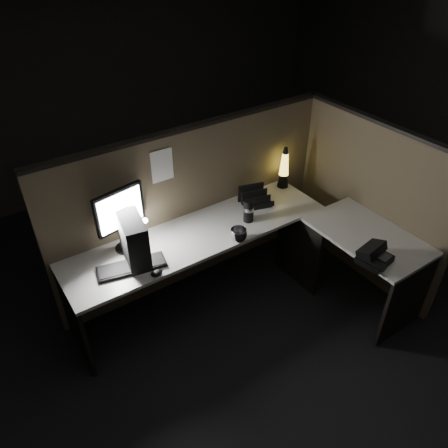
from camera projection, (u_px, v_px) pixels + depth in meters
floor at (254, 331)px, 3.71m from camera, size 6.00×6.00×0.00m
room_shell at (264, 160)px, 2.77m from camera, size 6.00×6.00×6.00m
partition_back at (194, 207)px, 3.90m from camera, size 2.66×0.06×1.50m
partition_right at (367, 204)px, 3.95m from camera, size 0.06×1.66×1.50m
desk at (256, 255)px, 3.63m from camera, size 2.60×1.60×0.73m
pc_tower at (134, 240)px, 3.24m from camera, size 0.22×0.38×0.37m
monitor at (120, 214)px, 3.28m from camera, size 0.41×0.18×0.53m
keyboard at (132, 267)px, 3.26m from camera, size 0.53×0.27×0.02m
mouse at (157, 273)px, 3.20m from camera, size 0.10×0.07×0.04m
clip_lamp at (142, 224)px, 3.51m from camera, size 0.04×0.17×0.22m
organizer at (255, 199)px, 3.97m from camera, size 0.30×0.28×0.19m
lava_lamp at (284, 171)px, 4.14m from camera, size 0.11×0.11×0.41m
travel_mug at (249, 211)px, 3.71m from camera, size 0.09×0.09×0.20m
steel_mug at (238, 235)px, 3.51m from camera, size 0.17×0.17×0.11m
figurine at (282, 181)px, 4.23m from camera, size 0.06×0.06×0.06m
pinned_paper at (162, 166)px, 3.44m from camera, size 0.19×0.00×0.27m
desk_phone at (373, 256)px, 3.30m from camera, size 0.27×0.27×0.14m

